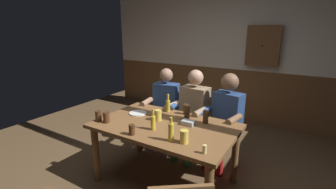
{
  "coord_description": "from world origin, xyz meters",
  "views": [
    {
      "loc": [
        1.32,
        -2.1,
        1.77
      ],
      "look_at": [
        0.0,
        0.05,
        1.07
      ],
      "focal_mm": 25.2,
      "sensor_mm": 36.0,
      "label": 1
    }
  ],
  "objects": [
    {
      "name": "person_1",
      "position": [
        -0.01,
        0.7,
        0.68
      ],
      "size": [
        0.53,
        0.54,
        1.24
      ],
      "rotation": [
        0.0,
        0.0,
        3.07
      ],
      "color": "#997F60",
      "rests_on": "ground_plane"
    },
    {
      "name": "pint_glass_0",
      "position": [
        0.37,
        0.26,
        0.81
      ],
      "size": [
        0.06,
        0.06,
        0.15
      ],
      "primitive_type": "cylinder",
      "color": "#4C2D19",
      "rests_on": "dining_table"
    },
    {
      "name": "pint_glass_3",
      "position": [
        -0.6,
        -0.32,
        0.79
      ],
      "size": [
        0.07,
        0.07,
        0.12
      ],
      "primitive_type": "cylinder",
      "color": "#4C2D19",
      "rests_on": "dining_table"
    },
    {
      "name": "condiment_caddy",
      "position": [
        0.23,
        0.11,
        0.76
      ],
      "size": [
        0.14,
        0.1,
        0.05
      ],
      "primitive_type": "cube",
      "color": "#B2B7BC",
      "rests_on": "dining_table"
    },
    {
      "name": "pint_glass_1",
      "position": [
        -0.13,
        0.05,
        0.8
      ],
      "size": [
        0.08,
        0.08,
        0.13
      ],
      "primitive_type": "cylinder",
      "color": "#E5C64C",
      "rests_on": "dining_table"
    },
    {
      "name": "pint_glass_2",
      "position": [
        0.13,
        0.28,
        0.81
      ],
      "size": [
        0.07,
        0.07,
        0.15
      ],
      "primitive_type": "cylinder",
      "color": "#4C2D19",
      "rests_on": "dining_table"
    },
    {
      "name": "dining_table",
      "position": [
        0.0,
        -0.02,
        0.63
      ],
      "size": [
        1.57,
        0.97,
        0.73
      ],
      "color": "brown",
      "rests_on": "ground_plane"
    },
    {
      "name": "pint_glass_5",
      "position": [
        0.39,
        -0.3,
        0.8
      ],
      "size": [
        0.08,
        0.08,
        0.13
      ],
      "primitive_type": "cylinder",
      "color": "#E5C64C",
      "rests_on": "dining_table"
    },
    {
      "name": "pint_glass_6",
      "position": [
        -0.72,
        -0.33,
        0.79
      ],
      "size": [
        0.07,
        0.07,
        0.12
      ],
      "primitive_type": "cylinder",
      "color": "#4C2D19",
      "rests_on": "dining_table"
    },
    {
      "name": "bottle_0",
      "position": [
        0.27,
        -0.33,
        0.83
      ],
      "size": [
        0.05,
        0.05,
        0.24
      ],
      "color": "gold",
      "rests_on": "dining_table"
    },
    {
      "name": "ground_plane",
      "position": [
        0.0,
        0.0,
        0.0
      ],
      "size": [
        6.67,
        6.67,
        0.0
      ],
      "primitive_type": "plane",
      "color": "brown"
    },
    {
      "name": "table_candle",
      "position": [
        0.63,
        -0.38,
        0.77
      ],
      "size": [
        0.04,
        0.04,
        0.08
      ],
      "primitive_type": "cylinder",
      "color": "#F9E08C",
      "rests_on": "dining_table"
    },
    {
      "name": "person_2",
      "position": [
        0.46,
        0.7,
        0.68
      ],
      "size": [
        0.55,
        0.56,
        1.24
      ],
      "rotation": [
        0.0,
        0.0,
        2.95
      ],
      "color": "#2D4C84",
      "rests_on": "ground_plane"
    },
    {
      "name": "pint_glass_7",
      "position": [
        -0.14,
        -0.42,
        0.79
      ],
      "size": [
        0.06,
        0.06,
        0.11
      ],
      "primitive_type": "cylinder",
      "color": "#4C2D19",
      "rests_on": "dining_table"
    },
    {
      "name": "plate_0",
      "position": [
        -0.48,
        0.1,
        0.74
      ],
      "size": [
        0.22,
        0.22,
        0.01
      ],
      "primitive_type": "cylinder",
      "color": "white",
      "rests_on": "dining_table"
    },
    {
      "name": "back_wall_upper",
      "position": [
        0.0,
        2.47,
        1.72
      ],
      "size": [
        5.56,
        0.12,
        1.4
      ],
      "primitive_type": "cube",
      "color": "silver"
    },
    {
      "name": "pint_glass_4",
      "position": [
        0.05,
        0.4,
        0.8
      ],
      "size": [
        0.07,
        0.07,
        0.13
      ],
      "primitive_type": "cylinder",
      "color": "#4C2D19",
      "rests_on": "dining_table"
    },
    {
      "name": "bottle_1",
      "position": [
        -0.19,
        0.36,
        0.82
      ],
      "size": [
        0.06,
        0.06,
        0.23
      ],
      "color": "gold",
      "rests_on": "dining_table"
    },
    {
      "name": "back_wall_wainscot",
      "position": [
        0.0,
        2.47,
        0.51
      ],
      "size": [
        5.56,
        0.12,
        1.02
      ],
      "primitive_type": "cube",
      "color": "brown",
      "rests_on": "ground_plane"
    },
    {
      "name": "bottle_2",
      "position": [
        -0.03,
        -0.2,
        0.82
      ],
      "size": [
        0.05,
        0.05,
        0.23
      ],
      "color": "gold",
      "rests_on": "dining_table"
    },
    {
      "name": "wall_dart_cabinet",
      "position": [
        0.55,
        2.34,
        1.48
      ],
      "size": [
        0.56,
        0.15,
        0.7
      ],
      "color": "brown"
    },
    {
      "name": "person_0",
      "position": [
        -0.46,
        0.69,
        0.66
      ],
      "size": [
        0.54,
        0.55,
        1.22
      ],
      "rotation": [
        0.0,
        0.0,
        3.32
      ],
      "color": "#2D4C84",
      "rests_on": "ground_plane"
    }
  ]
}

